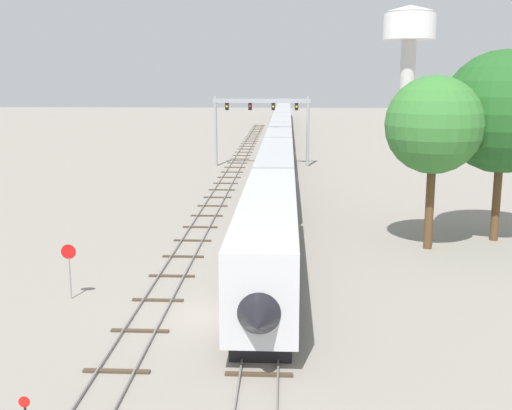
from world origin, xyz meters
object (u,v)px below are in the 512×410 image
object	(u,v)px
stop_sign	(69,264)
trackside_tree_mid	(434,125)
signal_gantry	(262,115)
water_tower	(409,36)
passenger_train	(281,130)
trackside_tree_left	(503,112)

from	to	relation	value
stop_sign	trackside_tree_mid	xyz separation A→B (m)	(20.32, 10.83, 6.23)
signal_gantry	water_tower	world-z (taller)	water_tower
passenger_train	stop_sign	size ratio (longest dim) A/B	55.97
signal_gantry	trackside_tree_mid	xyz separation A→B (m)	(12.57, -38.65, 1.74)
passenger_train	signal_gantry	distance (m)	23.33
signal_gantry	passenger_train	bearing A→B (deg)	84.39
signal_gantry	trackside_tree_left	size ratio (longest dim) A/B	0.93
water_tower	trackside_tree_left	world-z (taller)	water_tower
water_tower	trackside_tree_left	distance (m)	73.39
passenger_train	signal_gantry	world-z (taller)	signal_gantry
water_tower	signal_gantry	bearing A→B (deg)	-123.74
water_tower	trackside_tree_mid	xyz separation A→B (m)	(-11.66, -74.91, -9.89)
trackside_tree_mid	signal_gantry	bearing A→B (deg)	108.02
signal_gantry	water_tower	distance (m)	45.14
signal_gantry	trackside_tree_mid	bearing A→B (deg)	-71.98
water_tower	trackside_tree_mid	bearing A→B (deg)	-98.84
passenger_train	trackside_tree_mid	world-z (taller)	trackside_tree_mid
water_tower	passenger_train	bearing A→B (deg)	-148.72
signal_gantry	trackside_tree_left	world-z (taller)	trackside_tree_left
stop_sign	trackside_tree_mid	bearing A→B (deg)	28.05
signal_gantry	trackside_tree_left	xyz separation A→B (m)	(17.62, -36.25, 2.47)
water_tower	trackside_tree_left	bearing A→B (deg)	-95.21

